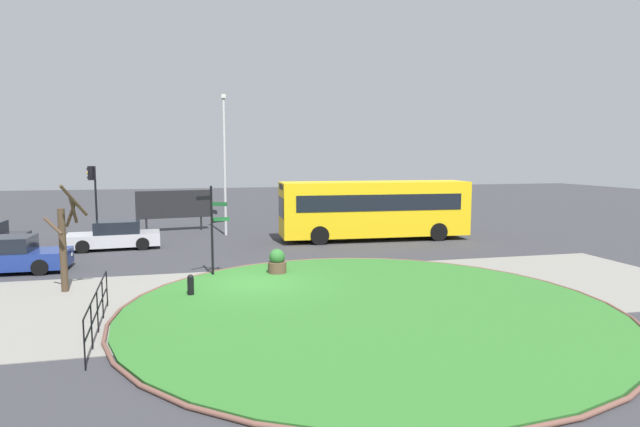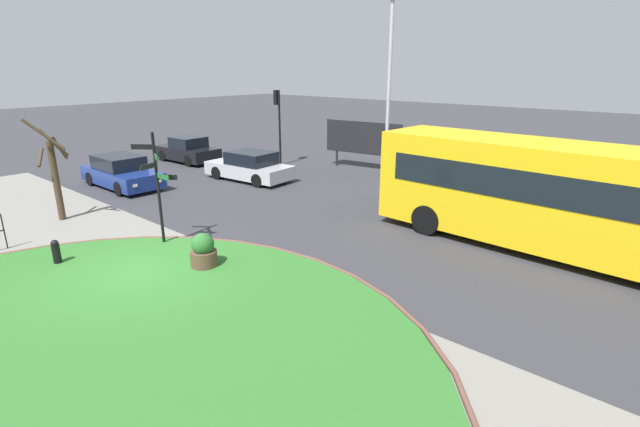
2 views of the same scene
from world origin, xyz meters
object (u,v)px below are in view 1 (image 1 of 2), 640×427
at_px(bollard_foreground, 191,286).
at_px(billboard_left, 174,205).
at_px(traffic_light_near, 93,186).
at_px(car_far_lane, 6,256).
at_px(lamppost_tall, 225,161).
at_px(street_tree_bare, 65,241).
at_px(signpost_directional, 213,224).
at_px(car_near_lane, 115,236).
at_px(bus_yellow, 374,209).
at_px(planter_near_signpost, 277,263).

bearing_deg(bollard_foreground, billboard_left, 93.96).
relative_size(traffic_light_near, billboard_left, 0.92).
distance_m(car_far_lane, lamppost_tall, 12.73).
bearing_deg(billboard_left, car_far_lane, -127.90).
height_order(car_far_lane, street_tree_bare, street_tree_bare).
relative_size(car_far_lane, street_tree_bare, 1.22).
height_order(signpost_directional, traffic_light_near, traffic_light_near).
distance_m(car_near_lane, lamppost_tall, 7.56).
height_order(car_far_lane, lamppost_tall, lamppost_tall).
relative_size(billboard_left, street_tree_bare, 1.20).
bearing_deg(bus_yellow, car_near_lane, 1.35).
xyz_separation_m(bus_yellow, car_near_lane, (-13.68, 0.23, -1.09)).
relative_size(car_near_lane, traffic_light_near, 1.11).
bearing_deg(signpost_directional, car_far_lane, 161.01).
relative_size(bollard_foreground, lamppost_tall, 0.09).
height_order(traffic_light_near, billboard_left, traffic_light_near).
height_order(bollard_foreground, lamppost_tall, lamppost_tall).
distance_m(signpost_directional, bollard_foreground, 3.36).
height_order(bus_yellow, street_tree_bare, street_tree_bare).
relative_size(billboard_left, planter_near_signpost, 4.30).
height_order(signpost_directional, street_tree_bare, street_tree_bare).
relative_size(bollard_foreground, car_near_lane, 0.17).
distance_m(car_near_lane, planter_near_signpost, 10.50).
distance_m(signpost_directional, lamppost_tall, 11.14).
distance_m(billboard_left, street_tree_bare, 14.64).
relative_size(car_near_lane, street_tree_bare, 1.22).
height_order(bus_yellow, lamppost_tall, lamppost_tall).
xyz_separation_m(car_near_lane, lamppost_tall, (5.70, 3.29, 3.73)).
xyz_separation_m(bus_yellow, street_tree_bare, (-14.05, -8.39, 0.04)).
distance_m(car_far_lane, billboard_left, 12.16).
bearing_deg(car_near_lane, billboard_left, -119.79).
height_order(signpost_directional, car_far_lane, signpost_directional).
height_order(lamppost_tall, street_tree_bare, lamppost_tall).
xyz_separation_m(bollard_foreground, traffic_light_near, (-5.34, 13.85, 2.59)).
height_order(car_near_lane, lamppost_tall, lamppost_tall).
bearing_deg(bus_yellow, lamppost_tall, -21.44).
bearing_deg(bus_yellow, street_tree_bare, 33.19).
bearing_deg(billboard_left, lamppost_tall, -46.34).
distance_m(traffic_light_near, billboard_left, 4.95).
relative_size(car_near_lane, lamppost_tall, 0.56).
distance_m(car_near_lane, street_tree_bare, 8.71).
bearing_deg(car_far_lane, bus_yellow, 15.30).
height_order(traffic_light_near, lamppost_tall, lamppost_tall).
relative_size(bollard_foreground, car_far_lane, 0.17).
bearing_deg(bollard_foreground, lamppost_tall, 82.01).
bearing_deg(bus_yellow, signpost_directional, 41.35).
bearing_deg(signpost_directional, lamppost_tall, 84.45).
distance_m(bus_yellow, street_tree_bare, 16.36).
relative_size(car_near_lane, billboard_left, 1.02).
height_order(bollard_foreground, car_near_lane, car_near_lane).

